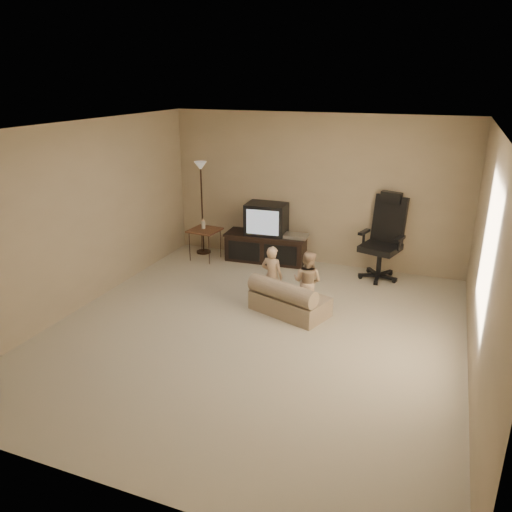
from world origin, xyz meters
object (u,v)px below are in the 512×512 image
(child_sofa, at_px, (288,300))
(toddler_left, at_px, (272,276))
(office_chair, at_px, (382,248))
(floor_lamp, at_px, (201,187))
(toddler_right, at_px, (307,282))
(side_table, at_px, (205,230))
(tv_stand, at_px, (267,237))

(child_sofa, relative_size, toddler_left, 1.32)
(office_chair, bearing_deg, floor_lamp, -164.67)
(floor_lamp, relative_size, toddler_right, 1.93)
(side_table, height_order, floor_lamp, floor_lamp)
(side_table, height_order, child_sofa, side_table)
(toddler_left, bearing_deg, office_chair, -122.00)
(side_table, xyz_separation_m, child_sofa, (2.01, -1.54, -0.32))
(tv_stand, bearing_deg, side_table, -167.16)
(toddler_right, bearing_deg, child_sofa, 49.53)
(side_table, height_order, toddler_left, toddler_left)
(office_chair, relative_size, toddler_right, 1.58)
(toddler_left, relative_size, toddler_right, 1.01)
(floor_lamp, height_order, toddler_left, floor_lamp)
(tv_stand, bearing_deg, office_chair, -5.35)
(child_sofa, bearing_deg, toddler_left, 168.01)
(side_table, xyz_separation_m, toddler_left, (1.72, -1.36, -0.09))
(floor_lamp, bearing_deg, toddler_right, -34.28)
(office_chair, xyz_separation_m, child_sofa, (-0.98, -1.78, -0.29))
(side_table, relative_size, toddler_left, 0.84)
(office_chair, xyz_separation_m, toddler_right, (-0.77, -1.60, -0.06))
(office_chair, bearing_deg, toddler_left, -112.39)
(tv_stand, xyz_separation_m, office_chair, (1.96, -0.06, 0.07))
(floor_lamp, distance_m, child_sofa, 3.02)
(side_table, bearing_deg, toddler_right, -31.37)
(tv_stand, relative_size, office_chair, 1.07)
(office_chair, distance_m, floor_lamp, 3.26)
(office_chair, distance_m, toddler_right, 1.78)
(tv_stand, bearing_deg, child_sofa, -65.63)
(floor_lamp, distance_m, toddler_left, 2.63)
(office_chair, height_order, floor_lamp, floor_lamp)
(floor_lamp, xyz_separation_m, toddler_left, (1.90, -1.64, -0.77))
(tv_stand, bearing_deg, floor_lamp, 177.38)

